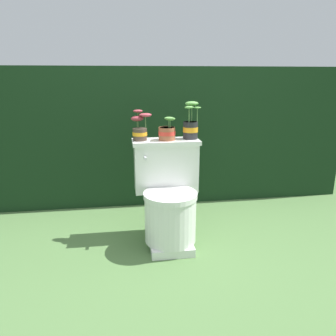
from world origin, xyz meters
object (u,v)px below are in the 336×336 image
(potted_plant_middle, at_px, (191,126))
(potted_plant_midleft, at_px, (167,132))
(toilet, at_px, (168,197))
(potted_plant_left, at_px, (140,129))

(potted_plant_middle, bearing_deg, potted_plant_midleft, -171.90)
(toilet, bearing_deg, potted_plant_midleft, 86.20)
(potted_plant_left, bearing_deg, toilet, -38.47)
(potted_plant_midleft, bearing_deg, potted_plant_middle, 8.10)
(potted_plant_left, relative_size, potted_plant_midleft, 1.26)
(toilet, distance_m, potted_plant_left, 0.53)
(potted_plant_midleft, relative_size, potted_plant_middle, 0.63)
(toilet, height_order, potted_plant_left, potted_plant_left)
(toilet, distance_m, potted_plant_middle, 0.54)
(toilet, xyz_separation_m, potted_plant_middle, (0.18, 0.15, 0.48))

